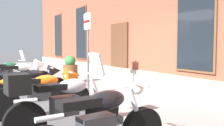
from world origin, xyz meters
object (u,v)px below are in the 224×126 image
object	(u,v)px
motorcycle_orange_sport	(46,90)
motorcycle_silver_touring	(61,102)
motorcycle_black_sport	(33,82)
barrel_planter	(70,71)
motorcycle_white_sport	(22,75)
parking_sign	(88,41)
motorcycle_green_touring	(4,72)

from	to	relation	value
motorcycle_orange_sport	motorcycle_silver_touring	size ratio (longest dim) A/B	1.07
motorcycle_black_sport	barrel_planter	distance (m)	2.60
motorcycle_black_sport	motorcycle_orange_sport	xyz separation A→B (m)	(1.43, -0.07, 0.01)
motorcycle_white_sport	motorcycle_black_sport	distance (m)	1.38
motorcycle_white_sport	motorcycle_orange_sport	xyz separation A→B (m)	(2.81, -0.04, -0.03)
motorcycle_white_sport	parking_sign	xyz separation A→B (m)	(1.73, 1.46, 1.04)
motorcycle_green_touring	parking_sign	world-z (taller)	parking_sign
motorcycle_orange_sport	barrel_planter	world-z (taller)	barrel_planter
motorcycle_white_sport	motorcycle_silver_touring	distance (m)	4.20
parking_sign	motorcycle_orange_sport	bearing A→B (deg)	-54.12
motorcycle_white_sport	motorcycle_black_sport	world-z (taller)	motorcycle_white_sport
motorcycle_green_touring	motorcycle_black_sport	xyz separation A→B (m)	(2.77, 0.39, -0.01)
motorcycle_white_sport	motorcycle_silver_touring	xyz separation A→B (m)	(4.20, -0.17, -0.01)
motorcycle_green_touring	parking_sign	xyz separation A→B (m)	(3.12, 1.81, 1.06)
motorcycle_black_sport	motorcycle_orange_sport	size ratio (longest dim) A/B	0.94
motorcycle_white_sport	motorcycle_black_sport	bearing A→B (deg)	1.60
parking_sign	motorcycle_black_sport	bearing A→B (deg)	-103.71
motorcycle_silver_touring	barrel_planter	distance (m)	5.13
motorcycle_silver_touring	barrel_planter	xyz separation A→B (m)	(-4.74, 1.97, 0.01)
motorcycle_green_touring	motorcycle_black_sport	size ratio (longest dim) A/B	0.97
motorcycle_black_sport	motorcycle_orange_sport	world-z (taller)	motorcycle_orange_sport
motorcycle_green_touring	motorcycle_silver_touring	distance (m)	5.60
motorcycle_green_touring	motorcycle_white_sport	bearing A→B (deg)	14.13
motorcycle_orange_sport	barrel_planter	bearing A→B (deg)	151.23
motorcycle_black_sport	motorcycle_orange_sport	distance (m)	1.43
motorcycle_black_sport	barrel_planter	xyz separation A→B (m)	(-1.92, 1.76, 0.04)
motorcycle_white_sport	motorcycle_silver_touring	bearing A→B (deg)	-2.26
motorcycle_black_sport	barrel_planter	size ratio (longest dim) A/B	2.03
motorcycle_orange_sport	barrel_planter	size ratio (longest dim) A/B	2.17
motorcycle_orange_sport	motorcycle_silver_touring	xyz separation A→B (m)	(1.39, -0.13, 0.02)
barrel_planter	motorcycle_orange_sport	bearing A→B (deg)	-28.77
parking_sign	barrel_planter	size ratio (longest dim) A/B	2.28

